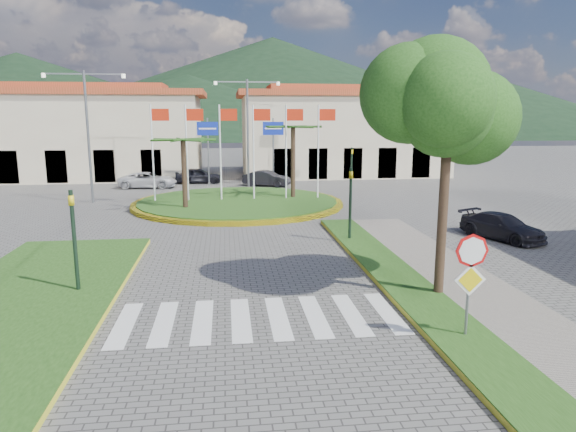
{
  "coord_description": "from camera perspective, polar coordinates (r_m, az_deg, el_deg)",
  "views": [
    {
      "loc": [
        -0.71,
        -8.91,
        5.29
      ],
      "look_at": [
        1.35,
        8.0,
        1.98
      ],
      "focal_mm": 32.0,
      "sensor_mm": 36.0,
      "label": 1
    }
  ],
  "objects": [
    {
      "name": "hill_far_west",
      "position": [
        158.6,
        -27.59,
        11.83
      ],
      "size": [
        140.0,
        140.0,
        22.0
      ],
      "primitive_type": "cone",
      "color": "black",
      "rests_on": "ground"
    },
    {
      "name": "direction_sign_west",
      "position": [
        39.94,
        -8.89,
        8.32
      ],
      "size": [
        1.6,
        0.14,
        5.2
      ],
      "color": "slate",
      "rests_on": "ground"
    },
    {
      "name": "stop_sign",
      "position": [
        12.72,
        19.61,
        -5.64
      ],
      "size": [
        0.8,
        0.11,
        2.65
      ],
      "color": "slate",
      "rests_on": "ground"
    },
    {
      "name": "building_right",
      "position": [
        48.14,
        5.99,
        9.27
      ],
      "size": [
        19.08,
        9.54,
        8.05
      ],
      "color": "beige",
      "rests_on": "ground"
    },
    {
      "name": "verge_right",
      "position": [
        13.28,
        18.66,
        -12.68
      ],
      "size": [
        1.6,
        28.0,
        0.18
      ],
      "primitive_type": "cube",
      "color": "#1F4614",
      "rests_on": "ground"
    },
    {
      "name": "deciduous_tree",
      "position": [
        15.23,
        17.37,
        10.06
      ],
      "size": [
        3.6,
        3.6,
        6.8
      ],
      "color": "black",
      "rests_on": "ground"
    },
    {
      "name": "median_left",
      "position": [
        16.82,
        -26.99,
        -8.27
      ],
      "size": [
        5.0,
        14.0,
        0.18
      ],
      "primitive_type": "cube",
      "color": "#1F4614",
      "rests_on": "ground"
    },
    {
      "name": "ground",
      "position": [
        10.39,
        -2.21,
        -19.65
      ],
      "size": [
        160.0,
        160.0,
        0.0
      ],
      "primitive_type": "plane",
      "color": "#5D5B58",
      "rests_on": "ground"
    },
    {
      "name": "car_side_right",
      "position": [
        24.33,
        22.71,
        -1.09
      ],
      "size": [
        3.0,
        4.18,
        1.12
      ],
      "primitive_type": "imported",
      "rotation": [
        0.0,
        0.0,
        0.42
      ],
      "color": "black",
      "rests_on": "ground"
    },
    {
      "name": "white_van",
      "position": [
        40.15,
        -15.3,
        3.87
      ],
      "size": [
        4.39,
        2.25,
        1.18
      ],
      "primitive_type": "imported",
      "rotation": [
        0.0,
        0.0,
        1.5
      ],
      "color": "#BABABC",
      "rests_on": "ground"
    },
    {
      "name": "street_lamp_centre",
      "position": [
        38.95,
        -4.5,
        9.78
      ],
      "size": [
        4.8,
        0.16,
        8.0
      ],
      "color": "slate",
      "rests_on": "ground"
    },
    {
      "name": "hill_near_back",
      "position": [
        139.25,
        -11.01,
        11.9
      ],
      "size": [
        110.0,
        110.0,
        16.0
      ],
      "primitive_type": "cone",
      "color": "black",
      "rests_on": "ground"
    },
    {
      "name": "roundabout_island",
      "position": [
        31.34,
        -5.56,
        1.53
      ],
      "size": [
        12.7,
        12.7,
        6.0
      ],
      "color": "yellow",
      "rests_on": "ground"
    },
    {
      "name": "street_lamp_west",
      "position": [
        33.95,
        -21.36,
        8.9
      ],
      "size": [
        4.8,
        0.16,
        8.0
      ],
      "color": "slate",
      "rests_on": "ground"
    },
    {
      "name": "traffic_light_left",
      "position": [
        16.4,
        -22.7,
        -1.67
      ],
      "size": [
        0.15,
        0.18,
        3.2
      ],
      "color": "black",
      "rests_on": "ground"
    },
    {
      "name": "building_left",
      "position": [
        48.78,
        -23.03,
        8.49
      ],
      "size": [
        23.32,
        9.54,
        8.05
      ],
      "color": "beige",
      "rests_on": "ground"
    },
    {
      "name": "sidewalk_right",
      "position": [
        13.83,
        23.25,
        -12.12
      ],
      "size": [
        4.0,
        28.0,
        0.15
      ],
      "primitive_type": "cube",
      "color": "gray",
      "rests_on": "ground"
    },
    {
      "name": "car_dark_b",
      "position": [
        39.75,
        -2.37,
        4.19
      ],
      "size": [
        3.82,
        2.6,
        1.19
      ],
      "primitive_type": "imported",
      "rotation": [
        0.0,
        0.0,
        1.16
      ],
      "color": "black",
      "rests_on": "ground"
    },
    {
      "name": "hill_far_east",
      "position": [
        160.38,
        19.64,
        11.68
      ],
      "size": [
        120.0,
        120.0,
        18.0
      ],
      "primitive_type": "cone",
      "color": "black",
      "rests_on": "ground"
    },
    {
      "name": "crosswalk",
      "position": [
        13.97,
        -3.6,
        -11.27
      ],
      "size": [
        8.0,
        3.0,
        0.01
      ],
      "primitive_type": "cube",
      "color": "silver",
      "rests_on": "ground"
    },
    {
      "name": "direction_sign_east",
      "position": [
        40.09,
        -1.65,
        8.46
      ],
      "size": [
        1.6,
        0.14,
        5.2
      ],
      "color": "slate",
      "rests_on": "ground"
    },
    {
      "name": "traffic_light_right",
      "position": [
        21.81,
        6.96,
        2.07
      ],
      "size": [
        0.15,
        0.18,
        3.2
      ],
      "color": "black",
      "rests_on": "ground"
    },
    {
      "name": "car_dark_a",
      "position": [
        42.08,
        -9.95,
        4.46
      ],
      "size": [
        3.77,
        1.66,
        1.26
      ],
      "primitive_type": "imported",
      "rotation": [
        0.0,
        0.0,
        1.62
      ],
      "color": "black",
      "rests_on": "ground"
    },
    {
      "name": "hill_far_mid",
      "position": [
        169.92,
        -1.68,
        14.25
      ],
      "size": [
        180.0,
        180.0,
        30.0
      ],
      "primitive_type": "cone",
      "color": "black",
      "rests_on": "ground"
    },
    {
      "name": "traffic_light_far",
      "position": [
        36.13,
        7.06,
        5.58
      ],
      "size": [
        0.18,
        0.15,
        3.2
      ],
      "color": "black",
      "rests_on": "ground"
    }
  ]
}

